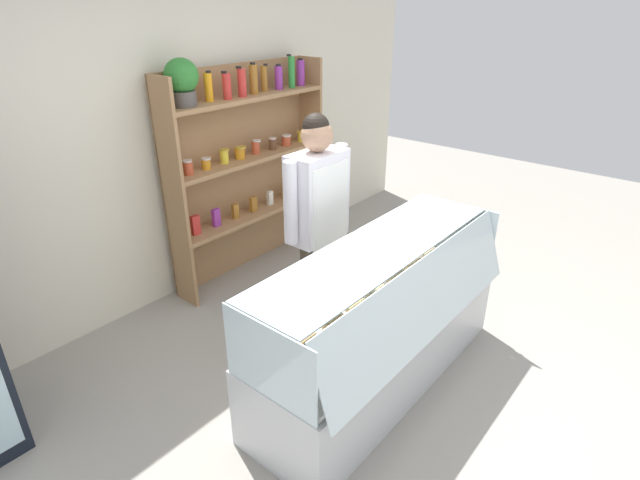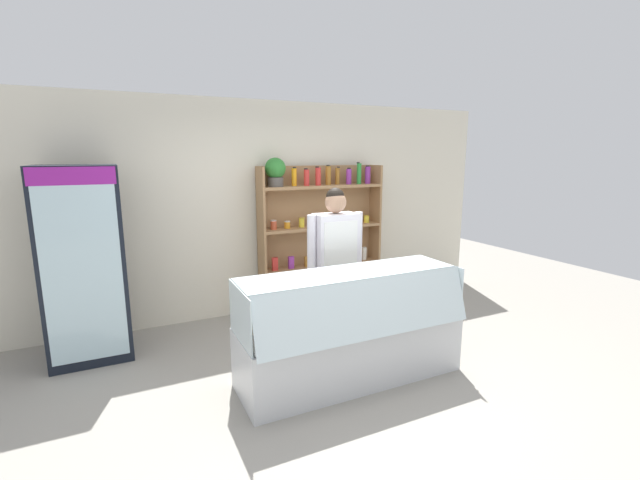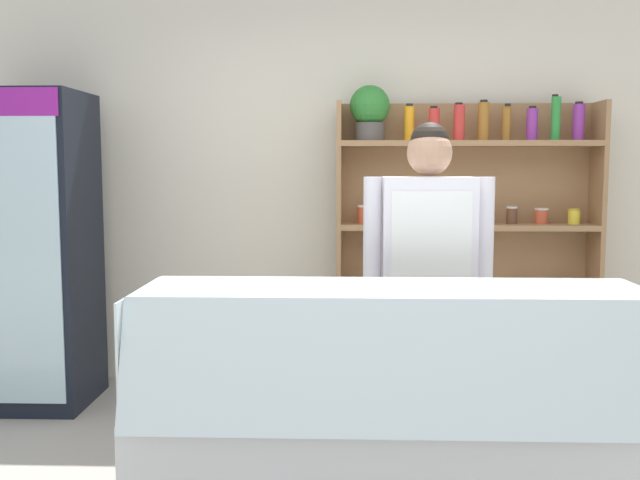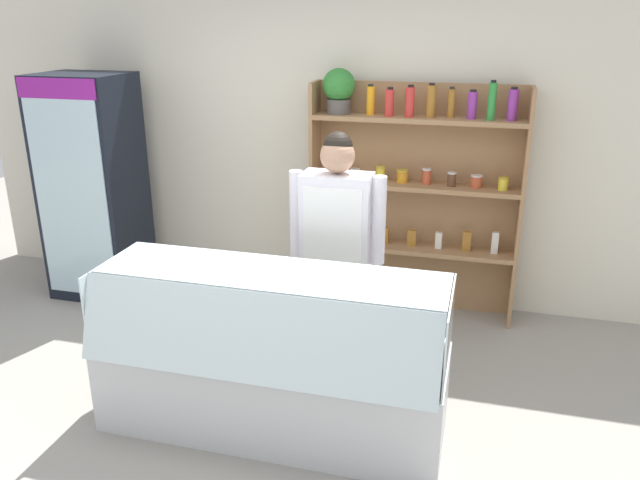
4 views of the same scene
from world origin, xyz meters
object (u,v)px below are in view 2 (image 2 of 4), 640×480
object	(u,v)px
shelving_unit	(316,224)
deli_display_case	(350,346)
drinks_fridge	(84,265)
shop_clerk	(335,253)

from	to	relation	value
shelving_unit	deli_display_case	world-z (taller)	shelving_unit
deli_display_case	drinks_fridge	bearing A→B (deg)	144.77
shop_clerk	deli_display_case	bearing A→B (deg)	-106.98
shelving_unit	drinks_fridge	bearing A→B (deg)	-172.57
drinks_fridge	deli_display_case	bearing A→B (deg)	-35.23
drinks_fridge	shop_clerk	distance (m)	2.51
shelving_unit	shop_clerk	bearing A→B (deg)	-105.04
drinks_fridge	deli_display_case	distance (m)	2.72
deli_display_case	shop_clerk	bearing A→B (deg)	73.02
shelving_unit	deli_display_case	bearing A→B (deg)	-105.79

